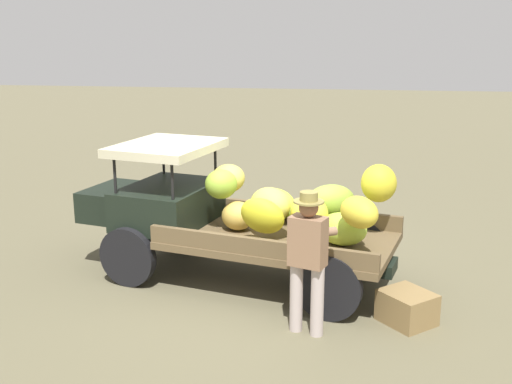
% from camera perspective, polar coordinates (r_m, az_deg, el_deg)
% --- Properties ---
extents(ground_plane, '(60.00, 60.00, 0.00)m').
position_cam_1_polar(ground_plane, '(8.84, -1.63, -7.98)').
color(ground_plane, brown).
extents(truck, '(4.65, 2.57, 1.85)m').
position_cam_1_polar(truck, '(8.67, -2.15, -1.99)').
color(truck, black).
rests_on(truck, ground).
extents(farmer, '(0.55, 0.51, 1.67)m').
position_cam_1_polar(farmer, '(7.05, 4.74, -5.66)').
color(farmer, '#B8A8A4').
rests_on(farmer, ground).
extents(wooden_crate, '(0.76, 0.77, 0.38)m').
position_cam_1_polar(wooden_crate, '(7.76, 13.59, -10.18)').
color(wooden_crate, olive).
rests_on(wooden_crate, ground).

